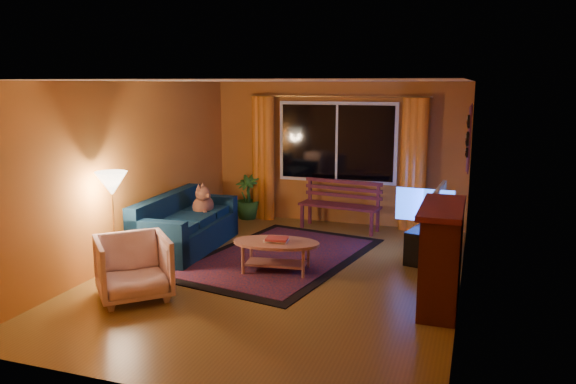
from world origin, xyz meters
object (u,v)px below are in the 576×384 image
(tv_console, at_px, (430,242))
(coffee_table, at_px, (276,257))
(sofa, at_px, (187,223))
(armchair, at_px, (133,264))
(bench, at_px, (339,218))
(floor_lamp, at_px, (114,226))

(tv_console, bearing_deg, coffee_table, -131.75)
(sofa, relative_size, armchair, 2.47)
(bench, height_order, coffee_table, coffee_table)
(armchair, distance_m, coffee_table, 1.89)
(sofa, height_order, floor_lamp, floor_lamp)
(floor_lamp, bearing_deg, tv_console, 29.95)
(bench, relative_size, armchair, 1.71)
(sofa, distance_m, floor_lamp, 1.46)
(armchair, xyz_separation_m, floor_lamp, (-0.64, 0.55, 0.28))
(bench, distance_m, tv_console, 1.95)
(tv_console, bearing_deg, armchair, -125.78)
(floor_lamp, height_order, coffee_table, floor_lamp)
(sofa, bearing_deg, armchair, -81.48)
(floor_lamp, distance_m, coffee_table, 2.13)
(armchair, height_order, tv_console, armchair)
(bench, relative_size, coffee_table, 1.20)
(armchair, bearing_deg, bench, 24.84)
(tv_console, bearing_deg, sofa, -154.69)
(floor_lamp, bearing_deg, bench, 56.67)
(sofa, height_order, coffee_table, sofa)
(floor_lamp, distance_m, tv_console, 4.36)
(bench, bearing_deg, sofa, -128.22)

